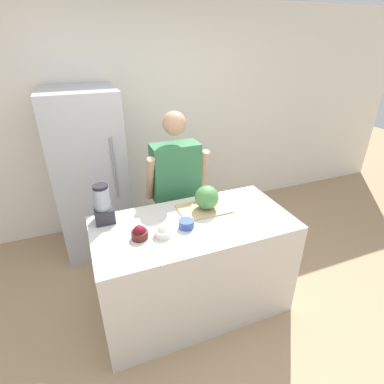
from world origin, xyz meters
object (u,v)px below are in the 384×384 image
object	(u,v)px
refrigerator	(90,174)
bowl_cherries	(140,233)
bowl_cream	(163,232)
blender	(103,206)
person	(176,194)
bowl_small_blue	(186,224)
watermelon	(207,197)

from	to	relation	value
refrigerator	bowl_cherries	world-z (taller)	refrigerator
bowl_cream	blender	distance (m)	0.53
refrigerator	person	world-z (taller)	refrigerator
person	bowl_cream	distance (m)	0.79
person	bowl_cream	size ratio (longest dim) A/B	12.46
bowl_small_blue	blender	xyz separation A→B (m)	(-0.57, 0.32, 0.11)
refrigerator	bowl_cream	bearing A→B (deg)	-73.80
watermelon	bowl_cream	bearing A→B (deg)	-153.40
refrigerator	bowl_cream	xyz separation A→B (m)	(0.40, -1.39, 0.04)
refrigerator	bowl_cream	world-z (taller)	refrigerator
refrigerator	bowl_cherries	xyz separation A→B (m)	(0.24, -1.36, 0.05)
watermelon	bowl_small_blue	xyz separation A→B (m)	(-0.26, -0.19, -0.08)
refrigerator	blender	world-z (taller)	refrigerator
refrigerator	blender	distance (m)	1.05
refrigerator	watermelon	size ratio (longest dim) A/B	8.81
person	watermelon	world-z (taller)	person
bowl_cherries	blender	xyz separation A→B (m)	(-0.21, 0.33, 0.10)
bowl_small_blue	blender	distance (m)	0.66
bowl_cherries	bowl_cream	distance (m)	0.17
bowl_cream	bowl_small_blue	world-z (taller)	bowl_cream
person	blender	xyz separation A→B (m)	(-0.72, -0.35, 0.21)
bowl_cream	person	bearing A→B (deg)	64.10
refrigerator	watermelon	world-z (taller)	refrigerator
bowl_small_blue	bowl_cherries	bearing A→B (deg)	-179.25
bowl_cherries	bowl_cream	xyz separation A→B (m)	(0.17, -0.03, -0.01)
watermelon	bowl_cream	world-z (taller)	watermelon
bowl_cream	refrigerator	bearing A→B (deg)	106.20
refrigerator	bowl_cream	distance (m)	1.45
refrigerator	bowl_small_blue	size ratio (longest dim) A/B	14.95
person	blender	bearing A→B (deg)	-153.90
watermelon	bowl_cherries	xyz separation A→B (m)	(-0.62, -0.20, -0.07)
watermelon	bowl_small_blue	bearing A→B (deg)	-143.19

